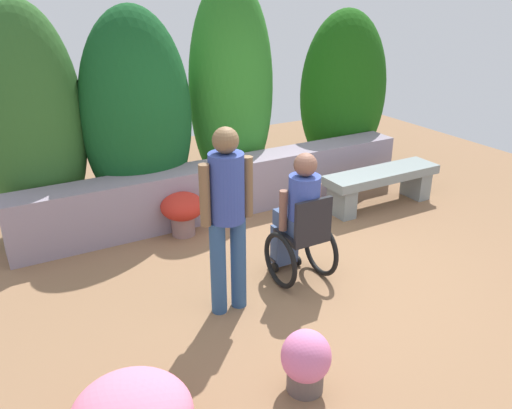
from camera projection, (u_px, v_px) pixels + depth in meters
name	position (u px, v px, depth m)	size (l,w,h in m)	color
ground_plane	(309.00, 278.00, 5.33)	(10.90, 10.90, 0.00)	#896446
stone_retaining_wall	(225.00, 188.00, 6.70)	(5.20, 0.45, 0.69)	gray
hedge_backdrop	(210.00, 103.00, 6.86)	(5.72, 1.19, 2.87)	#2E5E25
stone_bench	(381.00, 182.00, 6.93)	(1.64, 0.44, 0.49)	gray
person_in_wheelchair	(300.00, 222.00, 5.10)	(0.53, 0.66, 1.33)	black
person_standing_companion	(227.00, 210.00, 4.47)	(0.49, 0.30, 1.70)	#2C4F7C
flower_pot_red_accent	(306.00, 361.00, 3.80)	(0.36, 0.36, 0.49)	#5D514F
flower_pot_small_foreground	(182.00, 210.00, 6.13)	(0.50, 0.50, 0.52)	gray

